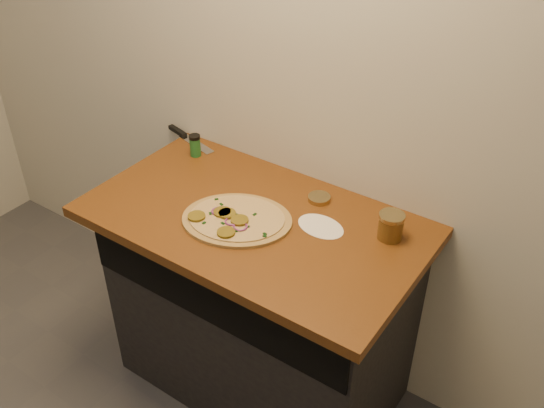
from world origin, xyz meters
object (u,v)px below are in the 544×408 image
Objects in this scene: pizza at (236,219)px; salsa_jar at (391,226)px; chefs_knife at (186,137)px; spice_shaker at (195,145)px.

pizza is 5.28× the size of salsa_jar.
chefs_knife is 3.24× the size of spice_shaker.
spice_shaker is (-0.89, 0.05, -0.00)m from salsa_jar.
chefs_knife is at bearing 172.43° from salsa_jar.
chefs_knife is at bearing 145.72° from spice_shaker.
spice_shaker is (0.13, -0.09, 0.04)m from chefs_knife.
chefs_knife is 3.16× the size of salsa_jar.
salsa_jar is 1.03× the size of spice_shaker.
chefs_knife is 0.16m from spice_shaker.
pizza is at bearing -33.17° from spice_shaker.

